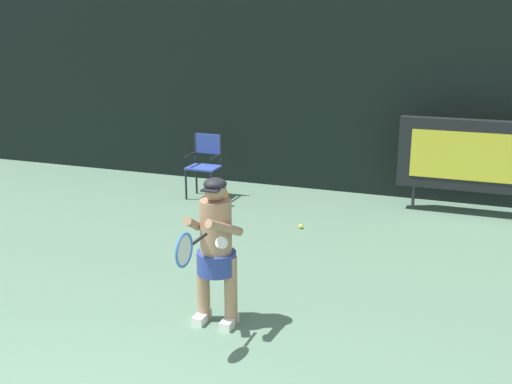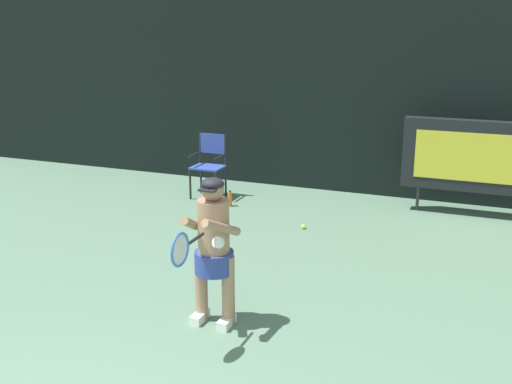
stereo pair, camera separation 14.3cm
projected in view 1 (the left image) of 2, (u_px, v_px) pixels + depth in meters
The scene contains 7 objects.
backdrop_screen at pixel (338, 89), 10.57m from camera, with size 18.00×0.12×3.66m.
scoreboard at pixel (471, 156), 9.41m from camera, with size 2.20×0.21×1.50m.
umpire_chair at pixel (205, 162), 10.47m from camera, with size 0.52×0.44×1.08m.
water_bottle at pixel (226, 199), 10.06m from camera, with size 0.07×0.07×0.27m.
tennis_player at pixel (216, 246), 5.98m from camera, with size 0.54×0.62×1.51m.
tennis_racket at pixel (185, 249), 5.32m from camera, with size 0.03×0.60×0.31m.
tennis_ball_spare at pixel (301, 226), 8.99m from camera, with size 0.07×0.07×0.07m.
Camera 1 is at (2.43, -1.98, 2.94)m, focal length 43.05 mm.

